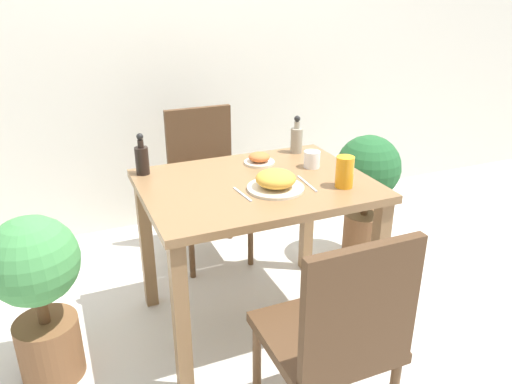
% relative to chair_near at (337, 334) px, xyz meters
% --- Properties ---
extents(ground_plane, '(16.00, 16.00, 0.00)m').
position_rel_chair_near_xyz_m(ground_plane, '(0.04, 0.79, -0.50)').
color(ground_plane, beige).
extents(wall_back, '(8.00, 0.05, 2.60)m').
position_rel_chair_near_xyz_m(wall_back, '(0.04, 2.10, 0.80)').
color(wall_back, beige).
rests_on(wall_back, ground_plane).
extents(dining_table, '(1.02, 0.77, 0.75)m').
position_rel_chair_near_xyz_m(dining_table, '(0.04, 0.79, 0.13)').
color(dining_table, olive).
rests_on(dining_table, ground_plane).
extents(chair_near, '(0.42, 0.42, 0.89)m').
position_rel_chair_near_xyz_m(chair_near, '(0.00, 0.00, 0.00)').
color(chair_near, '#4C331E').
rests_on(chair_near, ground_plane).
extents(chair_far, '(0.42, 0.42, 0.89)m').
position_rel_chair_near_xyz_m(chair_far, '(0.03, 1.54, 0.00)').
color(chair_far, '#4C331E').
rests_on(chair_far, ground_plane).
extents(food_plate, '(0.25, 0.25, 0.09)m').
position_rel_chair_near_xyz_m(food_plate, '(0.08, 0.68, 0.28)').
color(food_plate, beige).
rests_on(food_plate, dining_table).
extents(side_plate, '(0.15, 0.15, 0.06)m').
position_rel_chair_near_xyz_m(side_plate, '(0.15, 1.01, 0.27)').
color(side_plate, beige).
rests_on(side_plate, dining_table).
extents(drink_cup, '(0.08, 0.08, 0.08)m').
position_rel_chair_near_xyz_m(drink_cup, '(0.36, 0.86, 0.28)').
color(drink_cup, white).
rests_on(drink_cup, dining_table).
extents(juice_glass, '(0.08, 0.08, 0.14)m').
position_rel_chair_near_xyz_m(juice_glass, '(0.37, 0.59, 0.31)').
color(juice_glass, orange).
rests_on(juice_glass, dining_table).
extents(sauce_bottle, '(0.06, 0.06, 0.20)m').
position_rel_chair_near_xyz_m(sauce_bottle, '(0.40, 1.09, 0.32)').
color(sauce_bottle, gray).
rests_on(sauce_bottle, dining_table).
extents(condiment_bottle, '(0.06, 0.06, 0.20)m').
position_rel_chair_near_xyz_m(condiment_bottle, '(-0.41, 1.09, 0.32)').
color(condiment_bottle, black).
rests_on(condiment_bottle, dining_table).
extents(fork_utensil, '(0.02, 0.16, 0.00)m').
position_rel_chair_near_xyz_m(fork_utensil, '(-0.07, 0.68, 0.25)').
color(fork_utensil, silver).
rests_on(fork_utensil, dining_table).
extents(spoon_utensil, '(0.02, 0.19, 0.00)m').
position_rel_chair_near_xyz_m(spoon_utensil, '(0.24, 0.68, 0.25)').
color(spoon_utensil, silver).
rests_on(spoon_utensil, dining_table).
extents(potted_plant_left, '(0.36, 0.36, 0.75)m').
position_rel_chair_near_xyz_m(potted_plant_left, '(-0.92, 0.78, -0.06)').
color(potted_plant_left, brown).
rests_on(potted_plant_left, ground_plane).
extents(potted_plant_right, '(0.37, 0.37, 0.77)m').
position_rel_chair_near_xyz_m(potted_plant_right, '(0.88, 1.11, -0.02)').
color(potted_plant_right, brown).
rests_on(potted_plant_right, ground_plane).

